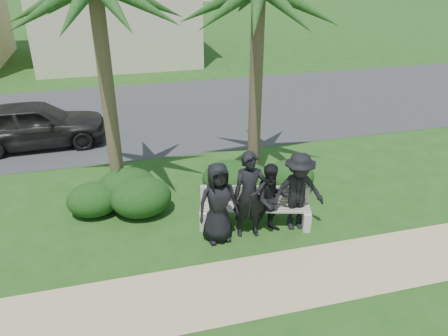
{
  "coord_description": "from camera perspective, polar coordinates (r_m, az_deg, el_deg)",
  "views": [
    {
      "loc": [
        -1.63,
        -7.55,
        5.41
      ],
      "look_at": [
        0.62,
        1.0,
        0.99
      ],
      "focal_mm": 35.0,
      "sensor_mm": 36.0,
      "label": 1
    }
  ],
  "objects": [
    {
      "name": "ground",
      "position": [
        9.43,
        -2.12,
        -8.45
      ],
      "size": [
        160.0,
        160.0,
        0.0
      ],
      "primitive_type": "plane",
      "color": "#1D4714",
      "rests_on": "ground"
    },
    {
      "name": "footpath",
      "position": [
        8.06,
        0.84,
        -15.57
      ],
      "size": [
        30.0,
        1.6,
        0.01
      ],
      "primitive_type": "cube",
      "color": "tan",
      "rests_on": "ground"
    },
    {
      "name": "asphalt_street",
      "position": [
        16.55,
        -8.35,
        7.21
      ],
      "size": [
        160.0,
        8.0,
        0.01
      ],
      "primitive_type": "cube",
      "color": "#2D2D30",
      "rests_on": "ground"
    },
    {
      "name": "park_bench",
      "position": [
        9.52,
        3.98,
        -5.44
      ],
      "size": [
        2.51,
        1.18,
        0.83
      ],
      "rotation": [
        0.0,
        0.0,
        -0.28
      ],
      "color": "gray",
      "rests_on": "ground"
    },
    {
      "name": "man_a",
      "position": [
        8.78,
        -0.78,
        -4.58
      ],
      "size": [
        0.9,
        0.64,
        1.74
      ],
      "primitive_type": "imported",
      "rotation": [
        0.0,
        0.0,
        0.1
      ],
      "color": "black",
      "rests_on": "ground"
    },
    {
      "name": "man_b",
      "position": [
        8.91,
        3.36,
        -3.56
      ],
      "size": [
        0.75,
        0.55,
        1.89
      ],
      "primitive_type": "imported",
      "rotation": [
        0.0,
        0.0,
        -0.14
      ],
      "color": "black",
      "rests_on": "ground"
    },
    {
      "name": "man_c",
      "position": [
        9.11,
        6.2,
        -4.08
      ],
      "size": [
        0.79,
        0.63,
        1.58
      ],
      "primitive_type": "imported",
      "rotation": [
        0.0,
        0.0,
        0.05
      ],
      "color": "black",
      "rests_on": "ground"
    },
    {
      "name": "man_d",
      "position": [
        9.27,
        9.65,
        -3.1
      ],
      "size": [
        1.19,
        0.75,
        1.76
      ],
      "primitive_type": "imported",
      "rotation": [
        0.0,
        0.0,
        -0.09
      ],
      "color": "black",
      "rests_on": "ground"
    },
    {
      "name": "hedge_a",
      "position": [
        10.3,
        -16.7,
        -3.86
      ],
      "size": [
        1.18,
        0.98,
        0.77
      ],
      "primitive_type": "ellipsoid",
      "color": "black",
      "rests_on": "ground"
    },
    {
      "name": "hedge_b",
      "position": [
        10.48,
        -12.53,
        -2.35
      ],
      "size": [
        1.39,
        1.15,
        0.91
      ],
      "primitive_type": "ellipsoid",
      "color": "black",
      "rests_on": "ground"
    },
    {
      "name": "hedge_c",
      "position": [
        10.02,
        -10.8,
        -3.63
      ],
      "size": [
        1.38,
        1.14,
        0.9
      ],
      "primitive_type": "ellipsoid",
      "color": "black",
      "rests_on": "ground"
    },
    {
      "name": "hedge_d",
      "position": [
        10.72,
        0.61,
        -1.14
      ],
      "size": [
        1.31,
        1.08,
        0.85
      ],
      "primitive_type": "ellipsoid",
      "color": "black",
      "rests_on": "ground"
    },
    {
      "name": "hedge_e",
      "position": [
        10.49,
        2.81,
        -1.73
      ],
      "size": [
        1.36,
        1.12,
        0.88
      ],
      "primitive_type": "ellipsoid",
      "color": "black",
      "rests_on": "ground"
    },
    {
      "name": "hedge_f",
      "position": [
        10.89,
        8.51,
        -1.05
      ],
      "size": [
        1.27,
        1.05,
        0.83
      ],
      "primitive_type": "ellipsoid",
      "color": "black",
      "rests_on": "ground"
    },
    {
      "name": "car_a",
      "position": [
        14.41,
        -23.46,
        5.27
      ],
      "size": [
        4.17,
        1.74,
        1.41
      ],
      "primitive_type": "imported",
      "rotation": [
        0.0,
        0.0,
        1.59
      ],
      "color": "black",
      "rests_on": "ground"
    }
  ]
}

